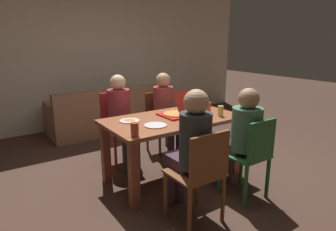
# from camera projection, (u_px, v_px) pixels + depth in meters

# --- Properties ---
(ground_plane) EXTENTS (20.00, 20.00, 0.00)m
(ground_plane) POSITION_uv_depth(u_px,v_px,m) (172.00, 177.00, 3.68)
(ground_plane) COLOR #473025
(back_wall) EXTENTS (7.53, 0.12, 2.79)m
(back_wall) POSITION_uv_depth(u_px,v_px,m) (86.00, 54.00, 5.64)
(back_wall) COLOR beige
(back_wall) RESTS_ON ground
(dining_table) EXTENTS (1.62, 0.89, 0.77)m
(dining_table) POSITION_uv_depth(u_px,v_px,m) (173.00, 128.00, 3.51)
(dining_table) COLOR brown
(dining_table) RESTS_ON ground
(chair_0) EXTENTS (0.41, 0.43, 0.90)m
(chair_0) POSITION_uv_depth(u_px,v_px,m) (251.00, 155.00, 3.06)
(chair_0) COLOR #27672F
(chair_0) RESTS_ON ground
(person_0) EXTENTS (0.32, 0.51, 1.20)m
(person_0) POSITION_uv_depth(u_px,v_px,m) (242.00, 132.00, 3.12)
(person_0) COLOR #3F3146
(person_0) RESTS_ON ground
(chair_1) EXTENTS (0.38, 0.45, 0.97)m
(chair_1) POSITION_uv_depth(u_px,v_px,m) (117.00, 124.00, 4.05)
(chair_1) COLOR #AC2B2D
(chair_1) RESTS_ON ground
(person_1) EXTENTS (0.30, 0.52, 1.23)m
(person_1) POSITION_uv_depth(u_px,v_px,m) (121.00, 114.00, 3.87)
(person_1) COLOR #383937
(person_1) RESTS_ON ground
(chair_2) EXTENTS (0.40, 0.41, 0.90)m
(chair_2) POSITION_uv_depth(u_px,v_px,m) (160.00, 118.00, 4.46)
(chair_2) COLOR brown
(chair_2) RESTS_ON ground
(person_2) EXTENTS (0.29, 0.51, 1.21)m
(person_2) POSITION_uv_depth(u_px,v_px,m) (166.00, 107.00, 4.29)
(person_2) COLOR #312C37
(person_2) RESTS_ON ground
(chair_3) EXTENTS (0.45, 0.43, 0.91)m
(chair_3) POSITION_uv_depth(u_px,v_px,m) (201.00, 172.00, 2.63)
(chair_3) COLOR brown
(chair_3) RESTS_ON ground
(person_3) EXTENTS (0.29, 0.52, 1.26)m
(person_3) POSITION_uv_depth(u_px,v_px,m) (191.00, 144.00, 2.69)
(person_3) COLOR #432D3D
(person_3) RESTS_ON ground
(pizza_box_0) EXTENTS (0.36, 0.55, 0.33)m
(pizza_box_0) POSITION_uv_depth(u_px,v_px,m) (179.00, 113.00, 3.51)
(pizza_box_0) COLOR red
(pizza_box_0) RESTS_ON dining_table
(plate_0) EXTENTS (0.26, 0.26, 0.03)m
(plate_0) POSITION_uv_depth(u_px,v_px,m) (198.00, 107.00, 3.97)
(plate_0) COLOR white
(plate_0) RESTS_ON dining_table
(plate_1) EXTENTS (0.23, 0.23, 0.03)m
(plate_1) POSITION_uv_depth(u_px,v_px,m) (129.00, 120.00, 3.33)
(plate_1) COLOR white
(plate_1) RESTS_ON dining_table
(plate_2) EXTENTS (0.25, 0.25, 0.01)m
(plate_2) POSITION_uv_depth(u_px,v_px,m) (155.00, 125.00, 3.16)
(plate_2) COLOR white
(plate_2) RESTS_ON dining_table
(drinking_glass_0) EXTENTS (0.08, 0.08, 0.14)m
(drinking_glass_0) POSITION_uv_depth(u_px,v_px,m) (208.00, 108.00, 3.70)
(drinking_glass_0) COLOR #B85232
(drinking_glass_0) RESTS_ON dining_table
(drinking_glass_1) EXTENTS (0.07, 0.07, 0.13)m
(drinking_glass_1) POSITION_uv_depth(u_px,v_px,m) (221.00, 111.00, 3.54)
(drinking_glass_1) COLOR #DCC65F
(drinking_glass_1) RESTS_ON dining_table
(drinking_glass_2) EXTENTS (0.08, 0.08, 0.14)m
(drinking_glass_2) POSITION_uv_depth(u_px,v_px,m) (135.00, 129.00, 2.81)
(drinking_glass_2) COLOR #BF4C2C
(drinking_glass_2) RESTS_ON dining_table
(couch) EXTENTS (1.96, 0.83, 0.84)m
(couch) POSITION_uv_depth(u_px,v_px,m) (105.00, 116.00, 5.42)
(couch) COLOR #956B4C
(couch) RESTS_ON ground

